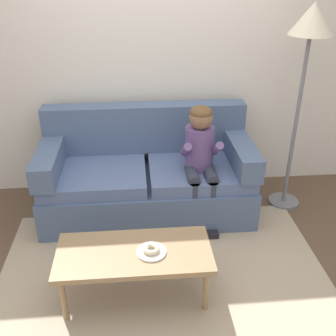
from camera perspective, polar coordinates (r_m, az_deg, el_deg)
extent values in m
plane|color=brown|center=(3.35, -0.84, -13.60)|extent=(10.00, 10.00, 0.00)
cube|color=silver|center=(3.99, -2.54, 16.02)|extent=(8.00, 0.10, 2.80)
cube|color=tan|center=(3.16, -0.49, -16.51)|extent=(2.57, 2.00, 0.01)
cube|color=slate|center=(3.88, -2.89, -3.70)|extent=(1.95, 0.90, 0.38)
cube|color=slate|center=(3.73, -10.46, -1.11)|extent=(0.94, 0.74, 0.12)
cube|color=slate|center=(3.75, 4.52, -0.50)|extent=(0.94, 0.74, 0.12)
cube|color=slate|center=(3.94, -3.30, 5.77)|extent=(1.95, 0.20, 0.47)
cube|color=slate|center=(3.76, -16.52, 1.30)|extent=(0.20, 0.90, 0.22)
cube|color=slate|center=(3.80, 10.29, 2.37)|extent=(0.20, 0.90, 0.22)
cube|color=#937551|center=(2.87, -4.87, -12.07)|extent=(1.09, 0.50, 0.04)
cylinder|color=#937551|center=(2.91, -14.72, -17.73)|extent=(0.04, 0.04, 0.36)
cylinder|color=#937551|center=(2.90, 5.43, -17.00)|extent=(0.04, 0.04, 0.36)
cylinder|color=#937551|center=(3.19, -13.74, -12.84)|extent=(0.04, 0.04, 0.36)
cylinder|color=#937551|center=(3.17, 4.23, -12.16)|extent=(0.04, 0.04, 0.36)
cylinder|color=#664C84|center=(3.61, 4.50, 2.90)|extent=(0.26, 0.26, 0.40)
sphere|color=#846047|center=(3.48, 4.73, 7.20)|extent=(0.21, 0.21, 0.21)
ellipsoid|color=brown|center=(3.46, 4.76, 7.93)|extent=(0.20, 0.20, 0.12)
cylinder|color=#333847|center=(3.55, 3.49, -0.94)|extent=(0.11, 0.30, 0.11)
cylinder|color=#333847|center=(3.54, 3.73, -5.37)|extent=(0.09, 0.09, 0.44)
cube|color=black|center=(3.65, 3.72, -9.09)|extent=(0.10, 0.20, 0.06)
cylinder|color=#664C84|center=(3.48, 2.58, 2.62)|extent=(0.07, 0.29, 0.23)
cylinder|color=#333847|center=(3.58, 6.03, -0.83)|extent=(0.11, 0.30, 0.11)
cylinder|color=#333847|center=(3.57, 6.28, -5.23)|extent=(0.09, 0.09, 0.44)
cube|color=black|center=(3.67, 6.22, -8.92)|extent=(0.10, 0.20, 0.06)
cylinder|color=#664C84|center=(3.53, 6.97, 2.77)|extent=(0.07, 0.29, 0.23)
cylinder|color=white|center=(2.83, -2.39, -11.89)|extent=(0.21, 0.21, 0.01)
torus|color=beige|center=(2.81, -2.40, -11.50)|extent=(0.16, 0.16, 0.04)
cube|color=blue|center=(3.47, -10.75, -12.00)|extent=(0.16, 0.09, 0.05)
cylinder|color=blue|center=(3.48, -12.17, -12.02)|extent=(0.06, 0.06, 0.05)
cylinder|color=blue|center=(3.46, -9.32, -11.97)|extent=(0.06, 0.06, 0.05)
cylinder|color=slate|center=(4.25, 16.16, -4.58)|extent=(0.30, 0.30, 0.03)
cylinder|color=slate|center=(3.88, 17.81, 6.09)|extent=(0.04, 0.04, 1.67)
cone|color=beige|center=(3.66, 19.98, 19.46)|extent=(0.37, 0.37, 0.26)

